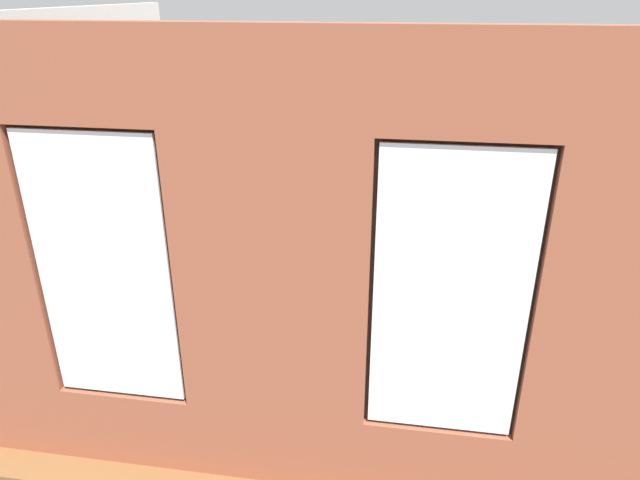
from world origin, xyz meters
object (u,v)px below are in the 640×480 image
potted_plant_by_left_couch (467,260)px  potted_plant_between_couches (402,362)px  cup_ceramic (318,259)px  papasan_chair (292,223)px  potted_plant_foreground_right (203,198)px  candle_jar (330,263)px  coffee_table (330,271)px  tv_flatscreen (125,226)px  couch_by_window (249,387)px  potted_plant_corner_far_left (567,409)px  remote_silver (336,271)px  table_plant_small (297,261)px  media_console (133,276)px  couch_left (515,325)px  potted_plant_near_tv (138,295)px

potted_plant_by_left_couch → potted_plant_between_couches: bearing=74.6°
cup_ceramic → papasan_chair: papasan_chair is taller
potted_plant_by_left_couch → potted_plant_foreground_right: (3.96, -0.93, 0.31)m
candle_jar → potted_plant_foreground_right: potted_plant_foreground_right is taller
coffee_table → tv_flatscreen: 2.60m
couch_by_window → potted_plant_corner_far_left: 2.73m
remote_silver → papasan_chair: 1.71m
coffee_table → tv_flatscreen: size_ratio=1.19×
coffee_table → potted_plant_by_left_couch: size_ratio=2.24×
tv_flatscreen → potted_plant_by_left_couch: 4.41m
table_plant_small → cup_ceramic: bearing=-137.8°
candle_jar → tv_flatscreen: size_ratio=0.11×
couch_by_window → candle_jar: couch_by_window is taller
table_plant_small → tv_flatscreen: tv_flatscreen is taller
media_console → couch_left: bearing=173.9°
table_plant_small → papasan_chair: papasan_chair is taller
couch_by_window → cup_ceramic: (-0.25, -2.43, 0.16)m
remote_silver → table_plant_small: bearing=-14.6°
papasan_chair → cup_ceramic: bearing=115.3°
couch_left → cup_ceramic: couch_left is taller
potted_plant_near_tv → potted_plant_between_couches: 3.08m
couch_by_window → potted_plant_near_tv: potted_plant_near_tv is taller
cup_ceramic → table_plant_small: 0.32m
couch_by_window → remote_silver: (-0.52, -2.22, 0.12)m
candle_jar → potted_plant_near_tv: bearing=33.4°
candle_jar → couch_left: bearing=158.2°
couch_by_window → papasan_chair: bearing=-84.7°
potted_plant_corner_far_left → couch_left: bearing=-84.6°
coffee_table → potted_plant_between_couches: 2.50m
coffee_table → candle_jar: candle_jar is taller
potted_plant_near_tv → potted_plant_foreground_right: (0.25, -2.83, 0.12)m
remote_silver → potted_plant_foreground_right: size_ratio=0.14×
cup_ceramic → media_console: (2.34, 0.45, -0.20)m
cup_ceramic → remote_silver: bearing=141.6°
table_plant_small → potted_plant_by_left_couch: 2.27m
couch_left → papasan_chair: couch_left is taller
tv_flatscreen → papasan_chair: bearing=-135.5°
couch_by_window → media_console: bearing=-43.4°
remote_silver → potted_plant_foreground_right: (2.31, -1.66, 0.24)m
potted_plant_corner_far_left → potted_plant_foreground_right: bearing=-41.4°
cup_ceramic → potted_plant_corner_far_left: (-2.47, 2.53, 0.04)m
couch_left → potted_plant_corner_far_left: 1.59m
couch_by_window → couch_left: (-2.57, -1.47, -0.00)m
couch_by_window → potted_plant_by_left_couch: (-2.17, -2.94, 0.06)m
couch_left → cup_ceramic: 2.51m
couch_left → papasan_chair: 3.66m
coffee_table → potted_plant_between_couches: bearing=112.7°
cup_ceramic → remote_silver: size_ratio=0.63×
papasan_chair → couch_left: bearing=142.7°
remote_silver → couch_left: bearing=145.4°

